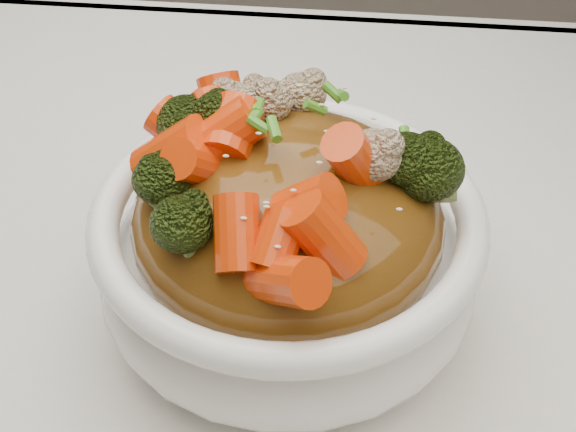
# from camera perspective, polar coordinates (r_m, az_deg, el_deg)

# --- Properties ---
(tablecloth) EXTENTS (1.20, 0.80, 0.04)m
(tablecloth) POSITION_cam_1_polar(r_m,az_deg,el_deg) (0.48, 5.66, -11.33)
(tablecloth) COLOR silver
(tablecloth) RESTS_ON dining_table
(bowl) EXTENTS (0.27, 0.27, 0.08)m
(bowl) POSITION_cam_1_polar(r_m,az_deg,el_deg) (0.46, 0.00, -3.02)
(bowl) COLOR white
(bowl) RESTS_ON tablecloth
(sauce_base) EXTENTS (0.22, 0.22, 0.09)m
(sauce_base) POSITION_cam_1_polar(r_m,az_deg,el_deg) (0.44, -0.00, -0.29)
(sauce_base) COLOR #5B360F
(sauce_base) RESTS_ON bowl
(carrots) EXTENTS (0.22, 0.22, 0.05)m
(carrots) POSITION_cam_1_polar(r_m,az_deg,el_deg) (0.40, -0.00, 6.33)
(carrots) COLOR #DE3A07
(carrots) RESTS_ON sauce_base
(broccoli) EXTENTS (0.22, 0.22, 0.04)m
(broccoli) POSITION_cam_1_polar(r_m,az_deg,el_deg) (0.40, -0.00, 6.21)
(broccoli) COLOR black
(broccoli) RESTS_ON sauce_base
(cauliflower) EXTENTS (0.22, 0.22, 0.04)m
(cauliflower) POSITION_cam_1_polar(r_m,az_deg,el_deg) (0.40, -0.00, 5.98)
(cauliflower) COLOR tan
(cauliflower) RESTS_ON sauce_base
(scallions) EXTENTS (0.16, 0.16, 0.02)m
(scallions) POSITION_cam_1_polar(r_m,az_deg,el_deg) (0.40, 0.00, 6.44)
(scallions) COLOR #418D20
(scallions) RESTS_ON sauce_base
(sesame_seeds) EXTENTS (0.19, 0.19, 0.01)m
(sesame_seeds) POSITION_cam_1_polar(r_m,az_deg,el_deg) (0.40, 0.00, 6.44)
(sesame_seeds) COLOR beige
(sesame_seeds) RESTS_ON sauce_base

